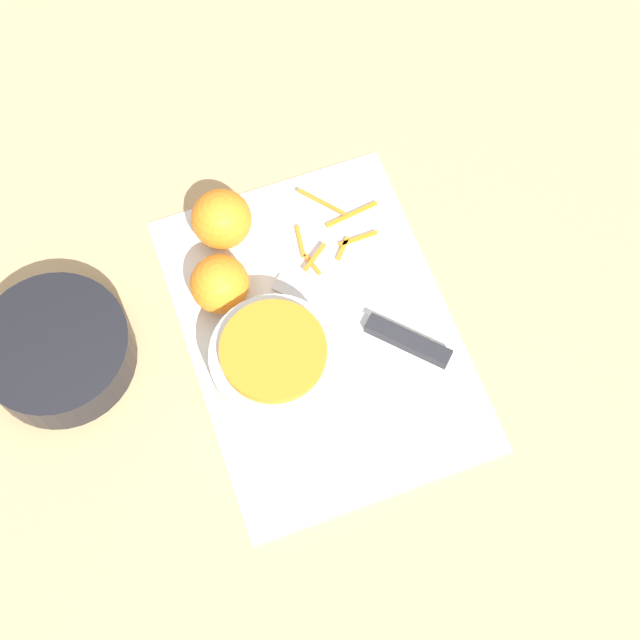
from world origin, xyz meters
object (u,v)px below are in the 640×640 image
(bowl_speckled, at_px, (275,362))
(bowl_dark, at_px, (58,350))
(orange_left, at_px, (222,219))
(knife, at_px, (391,333))
(orange_right, at_px, (220,284))

(bowl_speckled, height_order, bowl_dark, bowl_speckled)
(bowl_speckled, relative_size, orange_left, 1.95)
(bowl_dark, relative_size, knife, 0.95)
(knife, relative_size, orange_left, 2.48)
(orange_left, bearing_deg, bowl_dark, 111.82)
(knife, xyz_separation_m, orange_left, (0.20, 0.14, 0.03))
(knife, height_order, orange_left, orange_left)
(knife, bearing_deg, bowl_speckled, 46.81)
(orange_right, bearing_deg, knife, -124.21)
(bowl_speckled, bearing_deg, bowl_dark, 65.30)
(bowl_speckled, distance_m, bowl_dark, 0.25)
(orange_left, height_order, orange_right, orange_left)
(bowl_dark, distance_m, knife, 0.38)
(bowl_dark, height_order, orange_right, orange_right)
(bowl_speckled, bearing_deg, orange_left, 0.24)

